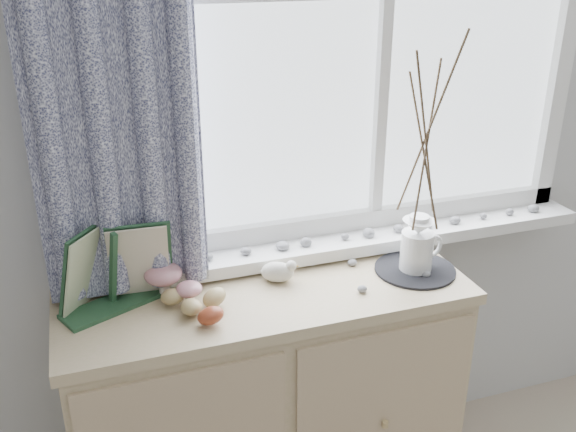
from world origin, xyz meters
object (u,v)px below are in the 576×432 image
object	(u,v)px
sideboard	(269,407)
twig_pitcher	(427,137)
toadstool_cluster	(170,279)
botanical_book	(113,271)

from	to	relation	value
sideboard	twig_pitcher	world-z (taller)	twig_pitcher
sideboard	twig_pitcher	size ratio (longest dim) A/B	1.60
sideboard	twig_pitcher	xyz separation A→B (m)	(0.47, -0.03, 0.85)
sideboard	toadstool_cluster	world-z (taller)	toadstool_cluster
botanical_book	toadstool_cluster	distance (m)	0.16
botanical_book	toadstool_cluster	size ratio (longest dim) A/B	2.22
toadstool_cluster	twig_pitcher	distance (m)	0.83
sideboard	toadstool_cluster	distance (m)	0.56
sideboard	botanical_book	size ratio (longest dim) A/B	3.36
botanical_book	twig_pitcher	size ratio (longest dim) A/B	0.48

